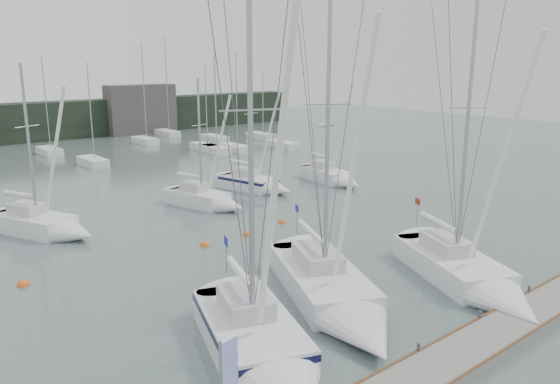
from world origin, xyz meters
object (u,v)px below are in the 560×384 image
(sailboat_mid_c, at_px, (211,201))
(buoy_c, at_px, (23,285))
(sailboat_near_right, at_px, (475,280))
(buoy_d, at_px, (282,223))
(sailboat_mid_b, at_px, (50,227))
(sailboat_mid_d, at_px, (260,185))
(sailboat_near_center, at_px, (339,301))
(buoy_a, at_px, (205,246))
(buoy_b, at_px, (248,235))
(sailboat_mid_e, at_px, (334,178))
(sailboat_near_left, at_px, (264,355))

(sailboat_mid_c, distance_m, buoy_c, 15.81)
(sailboat_near_right, relative_size, buoy_d, 29.28)
(sailboat_near_right, distance_m, sailboat_mid_b, 24.55)
(buoy_d, bearing_deg, sailboat_mid_d, 61.87)
(sailboat_near_center, relative_size, buoy_d, 30.51)
(sailboat_mid_d, bearing_deg, sailboat_mid_c, -175.31)
(sailboat_mid_c, distance_m, buoy_a, 8.37)
(sailboat_near_right, height_order, buoy_d, sailboat_near_right)
(sailboat_mid_c, distance_m, buoy_b, 7.12)
(sailboat_mid_b, relative_size, buoy_a, 19.93)
(buoy_b, bearing_deg, buoy_c, 177.18)
(buoy_b, height_order, buoy_d, buoy_b)
(sailboat_mid_c, height_order, buoy_c, sailboat_mid_c)
(sailboat_mid_e, distance_m, buoy_c, 27.88)
(buoy_b, bearing_deg, sailboat_mid_c, 76.02)
(sailboat_mid_b, height_order, sailboat_mid_c, sailboat_mid_b)
(sailboat_near_left, height_order, sailboat_near_center, sailboat_near_left)
(sailboat_near_right, relative_size, sailboat_mid_d, 1.35)
(buoy_b, relative_size, buoy_d, 1.20)
(sailboat_near_center, xyz_separation_m, sailboat_mid_c, (4.93, 17.89, -0.03))
(sailboat_mid_b, distance_m, sailboat_mid_c, 11.10)
(sailboat_near_center, bearing_deg, buoy_c, 154.21)
(sailboat_near_center, distance_m, buoy_b, 11.47)
(buoy_c, bearing_deg, sailboat_near_center, -50.53)
(sailboat_mid_e, bearing_deg, sailboat_mid_c, -172.39)
(sailboat_mid_d, bearing_deg, buoy_a, -153.47)
(sailboat_near_center, bearing_deg, buoy_b, 98.45)
(sailboat_mid_d, bearing_deg, buoy_c, -171.10)
(sailboat_mid_d, relative_size, buoy_c, 17.97)
(sailboat_near_left, bearing_deg, sailboat_near_center, 35.98)
(buoy_c, bearing_deg, buoy_b, -2.82)
(buoy_c, bearing_deg, sailboat_mid_d, 21.70)
(sailboat_mid_c, height_order, sailboat_mid_d, sailboat_mid_d)
(buoy_d, bearing_deg, buoy_c, -179.53)
(sailboat_mid_e, xyz_separation_m, buoy_c, (-27.16, -6.29, -0.50))
(sailboat_near_left, distance_m, buoy_c, 13.89)
(sailboat_near_left, bearing_deg, sailboat_mid_b, 112.20)
(sailboat_mid_e, height_order, buoy_d, sailboat_mid_e)
(sailboat_near_left, xyz_separation_m, sailboat_mid_c, (10.13, 19.43, -0.12))
(sailboat_mid_d, distance_m, buoy_c, 21.96)
(sailboat_mid_c, bearing_deg, sailboat_near_left, -132.75)
(sailboat_mid_b, bearing_deg, buoy_d, -52.87)
(sailboat_near_right, xyz_separation_m, sailboat_mid_e, (11.12, 20.35, -0.04))
(sailboat_near_left, height_order, buoy_c, sailboat_near_left)
(sailboat_near_left, xyz_separation_m, buoy_c, (-4.38, 13.16, -0.62))
(buoy_d, bearing_deg, sailboat_mid_b, 151.56)
(sailboat_mid_b, relative_size, sailboat_mid_c, 1.12)
(buoy_d, bearing_deg, sailboat_near_center, -119.13)
(sailboat_near_right, xyz_separation_m, sailboat_mid_b, (-12.60, 21.07, 0.00))
(sailboat_near_center, height_order, sailboat_mid_e, sailboat_near_center)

